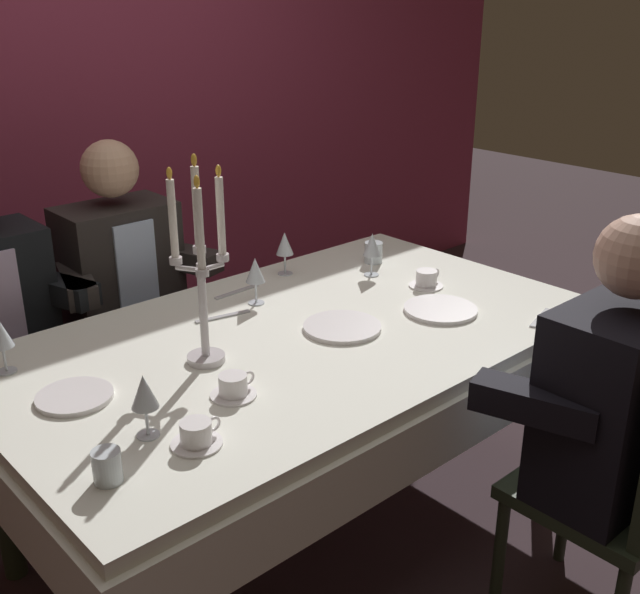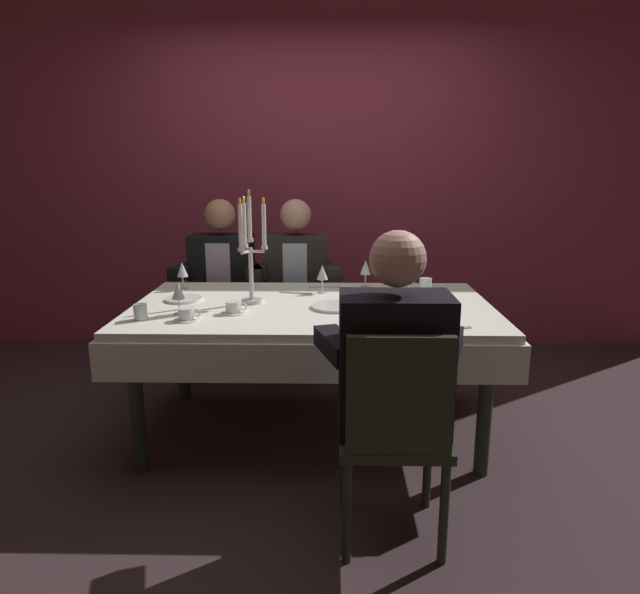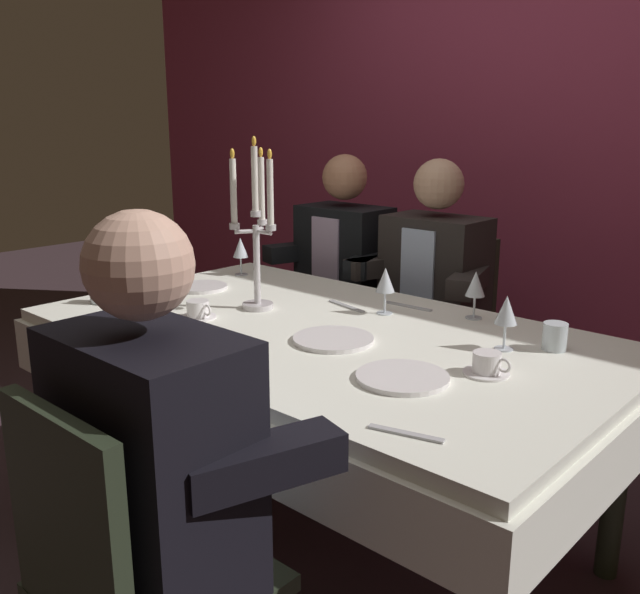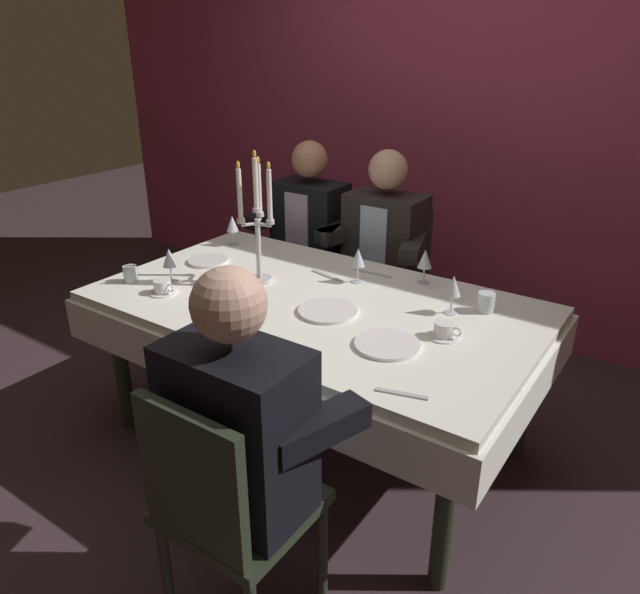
# 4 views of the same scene
# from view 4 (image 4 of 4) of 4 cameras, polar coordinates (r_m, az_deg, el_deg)

# --- Properties ---
(ground_plane) EXTENTS (12.00, 12.00, 0.00)m
(ground_plane) POSITION_cam_4_polar(r_m,az_deg,el_deg) (2.95, -0.47, -13.45)
(ground_plane) COLOR #38282D
(back_wall) EXTENTS (6.00, 0.12, 2.70)m
(back_wall) POSITION_cam_4_polar(r_m,az_deg,el_deg) (3.85, 14.37, 16.60)
(back_wall) COLOR #95334E
(back_wall) RESTS_ON ground_plane
(dining_table) EXTENTS (1.94, 1.14, 0.74)m
(dining_table) POSITION_cam_4_polar(r_m,az_deg,el_deg) (2.62, -0.52, -2.59)
(dining_table) COLOR white
(dining_table) RESTS_ON ground_plane
(candelabra) EXTENTS (0.15, 0.17, 0.60)m
(candelabra) POSITION_cam_4_polar(r_m,az_deg,el_deg) (2.69, -6.02, 6.86)
(candelabra) COLOR silver
(candelabra) RESTS_ON dining_table
(dinner_plate_0) EXTENTS (0.25, 0.25, 0.01)m
(dinner_plate_0) POSITION_cam_4_polar(r_m,az_deg,el_deg) (2.45, 0.75, -1.32)
(dinner_plate_0) COLOR white
(dinner_plate_0) RESTS_ON dining_table
(dinner_plate_1) EXTENTS (0.24, 0.24, 0.01)m
(dinner_plate_1) POSITION_cam_4_polar(r_m,az_deg,el_deg) (2.21, 6.46, -4.52)
(dinner_plate_1) COLOR white
(dinner_plate_1) RESTS_ON dining_table
(dinner_plate_2) EXTENTS (0.20, 0.20, 0.01)m
(dinner_plate_2) POSITION_cam_4_polar(r_m,az_deg,el_deg) (3.05, -10.70, 3.44)
(dinner_plate_2) COLOR white
(dinner_plate_2) RESTS_ON dining_table
(wine_glass_0) EXTENTS (0.07, 0.07, 0.16)m
(wine_glass_0) POSITION_cam_4_polar(r_m,az_deg,el_deg) (2.46, 12.64, 0.92)
(wine_glass_0) COLOR silver
(wine_glass_0) RESTS_ON dining_table
(wine_glass_1) EXTENTS (0.07, 0.07, 0.16)m
(wine_glass_1) POSITION_cam_4_polar(r_m,az_deg,el_deg) (3.25, -8.40, 6.87)
(wine_glass_1) COLOR silver
(wine_glass_1) RESTS_ON dining_table
(wine_glass_2) EXTENTS (0.07, 0.07, 0.16)m
(wine_glass_2) POSITION_cam_4_polar(r_m,az_deg,el_deg) (2.74, 10.03, 3.56)
(wine_glass_2) COLOR silver
(wine_glass_2) RESTS_ON dining_table
(wine_glass_3) EXTENTS (0.07, 0.07, 0.16)m
(wine_glass_3) POSITION_cam_4_polar(r_m,az_deg,el_deg) (2.72, 3.66, 3.73)
(wine_glass_3) COLOR silver
(wine_glass_3) RESTS_ON dining_table
(wine_glass_4) EXTENTS (0.07, 0.07, 0.16)m
(wine_glass_4) POSITION_cam_4_polar(r_m,az_deg,el_deg) (2.80, -14.23, 3.57)
(wine_glass_4) COLOR silver
(wine_glass_4) RESTS_ON dining_table
(water_tumbler_0) EXTENTS (0.07, 0.07, 0.08)m
(water_tumbler_0) POSITION_cam_4_polar(r_m,az_deg,el_deg) (2.54, 15.62, -0.48)
(water_tumbler_0) COLOR silver
(water_tumbler_0) RESTS_ON dining_table
(water_tumbler_1) EXTENTS (0.06, 0.06, 0.08)m
(water_tumbler_1) POSITION_cam_4_polar(r_m,az_deg,el_deg) (2.88, -17.71, 2.11)
(water_tumbler_1) COLOR silver
(water_tumbler_1) RESTS_ON dining_table
(coffee_cup_0) EXTENTS (0.13, 0.12, 0.06)m
(coffee_cup_0) POSITION_cam_4_polar(r_m,az_deg,el_deg) (2.29, 11.82, -3.18)
(coffee_cup_0) COLOR white
(coffee_cup_0) RESTS_ON dining_table
(coffee_cup_1) EXTENTS (0.13, 0.12, 0.06)m
(coffee_cup_1) POSITION_cam_4_polar(r_m,az_deg,el_deg) (2.71, -14.83, 0.88)
(coffee_cup_1) COLOR white
(coffee_cup_1) RESTS_ON dining_table
(coffee_cup_2) EXTENTS (0.13, 0.12, 0.06)m
(coffee_cup_2) POSITION_cam_4_polar(r_m,az_deg,el_deg) (2.66, -9.82, 0.84)
(coffee_cup_2) COLOR white
(coffee_cup_2) RESTS_ON dining_table
(spoon_0) EXTENTS (0.17, 0.06, 0.01)m
(spoon_0) POSITION_cam_4_polar(r_m,az_deg,el_deg) (1.93, 7.87, -9.17)
(spoon_0) COLOR #B7B7BC
(spoon_0) RESTS_ON dining_table
(knife_1) EXTENTS (0.19, 0.03, 0.01)m
(knife_1) POSITION_cam_4_polar(r_m,az_deg,el_deg) (2.86, 5.11, 2.26)
(knife_1) COLOR #B7B7BC
(knife_1) RESTS_ON dining_table
(knife_2) EXTENTS (0.19, 0.06, 0.01)m
(knife_2) POSITION_cam_4_polar(r_m,az_deg,el_deg) (2.82, 0.66, 2.06)
(knife_2) COLOR #B7B7BC
(knife_2) RESTS_ON dining_table
(seated_diner_0) EXTENTS (0.63, 0.48, 1.24)m
(seated_diner_0) POSITION_cam_4_polar(r_m,az_deg,el_deg) (3.60, -0.90, 6.84)
(seated_diner_0) COLOR #262F20
(seated_diner_0) RESTS_ON ground_plane
(seated_diner_1) EXTENTS (0.63, 0.48, 1.24)m
(seated_diner_1) POSITION_cam_4_polar(r_m,az_deg,el_deg) (3.35, 6.27, 5.35)
(seated_diner_1) COLOR #262F20
(seated_diner_1) RESTS_ON ground_plane
(seated_diner_2) EXTENTS (0.63, 0.48, 1.24)m
(seated_diner_2) POSITION_cam_4_polar(r_m,az_deg,el_deg) (1.79, -8.07, -12.49)
(seated_diner_2) COLOR #262F20
(seated_diner_2) RESTS_ON ground_plane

